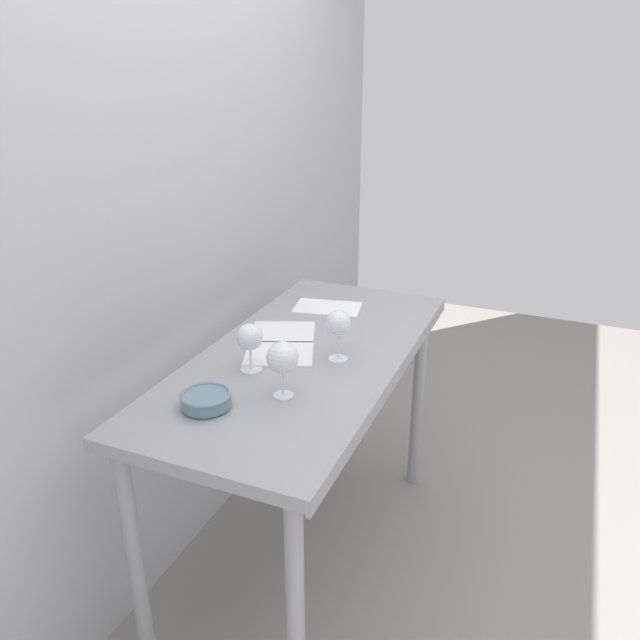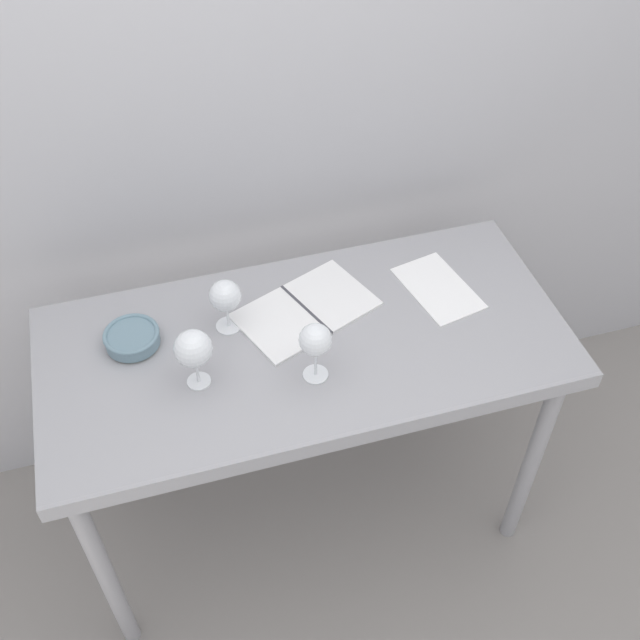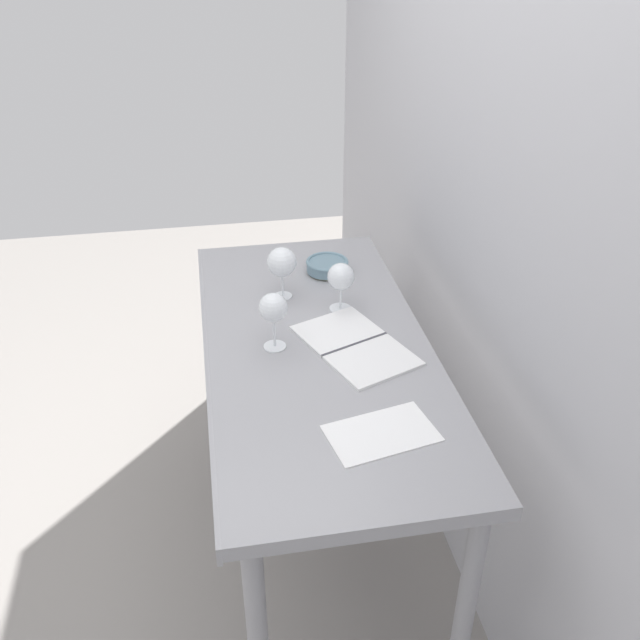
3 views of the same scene
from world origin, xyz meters
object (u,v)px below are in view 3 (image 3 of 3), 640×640
object	(u,v)px
tasting_sheet_upper	(382,433)
tasting_bowl	(327,266)
wine_glass_far_left	(341,278)
open_notebook	(355,345)
wine_glass_near_center	(273,309)
wine_glass_near_left	(282,263)

from	to	relation	value
tasting_sheet_upper	tasting_bowl	world-z (taller)	tasting_bowl
tasting_bowl	wine_glass_far_left	bearing A→B (deg)	-1.14
open_notebook	tasting_bowl	xyz separation A→B (m)	(-0.47, 0.01, 0.02)
open_notebook	tasting_sheet_upper	bearing A→B (deg)	-24.62
wine_glass_far_left	open_notebook	xyz separation A→B (m)	(0.22, -0.00, -0.11)
wine_glass_near_center	open_notebook	world-z (taller)	wine_glass_near_center
wine_glass_near_center	tasting_sheet_upper	xyz separation A→B (m)	(0.42, 0.21, -0.13)
wine_glass_near_center	tasting_sheet_upper	world-z (taller)	wine_glass_near_center
tasting_sheet_upper	wine_glass_far_left	bearing A→B (deg)	166.53
wine_glass_far_left	wine_glass_near_left	bearing A→B (deg)	-123.31
open_notebook	tasting_sheet_upper	distance (m)	0.38
wine_glass_near_center	wine_glass_near_left	xyz separation A→B (m)	(-0.29, 0.06, -0.01)
wine_glass_far_left	tasting_bowl	xyz separation A→B (m)	(-0.25, 0.01, -0.08)
wine_glass_near_center	tasting_bowl	xyz separation A→B (m)	(-0.43, 0.23, -0.10)
tasting_sheet_upper	wine_glass_near_center	bearing A→B (deg)	-165.14
wine_glass_far_left	tasting_sheet_upper	size ratio (longest dim) A/B	0.61
wine_glass_far_left	tasting_bowl	distance (m)	0.27
wine_glass_near_center	wine_glass_near_left	world-z (taller)	same
wine_glass_far_left	wine_glass_near_center	size ratio (longest dim) A/B	0.91
tasting_sheet_upper	wine_glass_near_left	bearing A→B (deg)	-179.74
tasting_bowl	wine_glass_near_center	bearing A→B (deg)	-28.47
tasting_sheet_upper	tasting_bowl	bearing A→B (deg)	166.75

